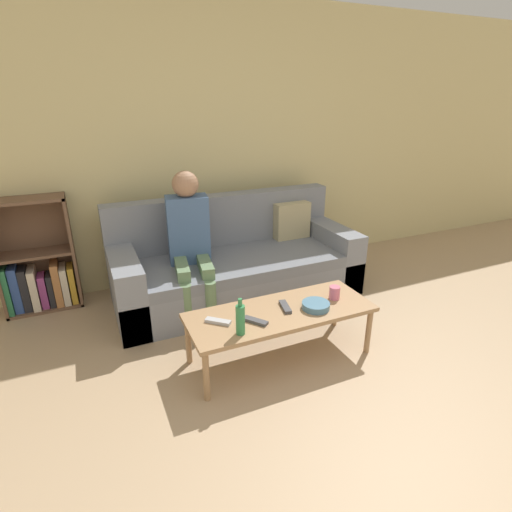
{
  "coord_description": "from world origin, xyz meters",
  "views": [
    {
      "loc": [
        -1.08,
        -0.92,
        1.75
      ],
      "look_at": [
        0.1,
        1.71,
        0.59
      ],
      "focal_mm": 28.0,
      "sensor_mm": 36.0,
      "label": 1
    }
  ],
  "objects_px": {
    "tv_remote_0": "(255,321)",
    "snack_bowl": "(316,306)",
    "tv_remote_1": "(285,307)",
    "tv_remote_2": "(218,321)",
    "person_adult": "(189,234)",
    "cup_near": "(335,293)",
    "couch": "(236,265)",
    "bottle": "(240,319)",
    "coffee_table": "(281,315)",
    "bookshelf": "(38,269)"
  },
  "relations": [
    {
      "from": "cup_near",
      "to": "tv_remote_0",
      "type": "bearing_deg",
      "value": -174.1
    },
    {
      "from": "person_adult",
      "to": "cup_near",
      "type": "xyz_separation_m",
      "value": [
        0.79,
        -0.97,
        -0.25
      ]
    },
    {
      "from": "tv_remote_0",
      "to": "bottle",
      "type": "relative_size",
      "value": 0.68
    },
    {
      "from": "tv_remote_0",
      "to": "snack_bowl",
      "type": "relative_size",
      "value": 0.86
    },
    {
      "from": "couch",
      "to": "snack_bowl",
      "type": "bearing_deg",
      "value": -82.58
    },
    {
      "from": "person_adult",
      "to": "tv_remote_1",
      "type": "bearing_deg",
      "value": -58.56
    },
    {
      "from": "tv_remote_2",
      "to": "cup_near",
      "type": "bearing_deg",
      "value": -50.04
    },
    {
      "from": "couch",
      "to": "tv_remote_0",
      "type": "xyz_separation_m",
      "value": [
        -0.31,
        -1.13,
        0.1
      ]
    },
    {
      "from": "snack_bowl",
      "to": "person_adult",
      "type": "bearing_deg",
      "value": 119.58
    },
    {
      "from": "cup_near",
      "to": "snack_bowl",
      "type": "xyz_separation_m",
      "value": [
        -0.2,
        -0.07,
        -0.03
      ]
    },
    {
      "from": "tv_remote_1",
      "to": "bottle",
      "type": "xyz_separation_m",
      "value": [
        -0.4,
        -0.17,
        0.09
      ]
    },
    {
      "from": "tv_remote_1",
      "to": "tv_remote_2",
      "type": "distance_m",
      "value": 0.49
    },
    {
      "from": "coffee_table",
      "to": "tv_remote_0",
      "type": "relative_size",
      "value": 7.87
    },
    {
      "from": "tv_remote_2",
      "to": "couch",
      "type": "bearing_deg",
      "value": 14.49
    },
    {
      "from": "cup_near",
      "to": "tv_remote_0",
      "type": "xyz_separation_m",
      "value": [
        -0.66,
        -0.07,
        -0.04
      ]
    },
    {
      "from": "tv_remote_1",
      "to": "bottle",
      "type": "relative_size",
      "value": 0.72
    },
    {
      "from": "cup_near",
      "to": "bottle",
      "type": "xyz_separation_m",
      "value": [
        -0.8,
        -0.15,
        0.06
      ]
    },
    {
      "from": "coffee_table",
      "to": "tv_remote_2",
      "type": "distance_m",
      "value": 0.45
    },
    {
      "from": "couch",
      "to": "bookshelf",
      "type": "height_order",
      "value": "bookshelf"
    },
    {
      "from": "couch",
      "to": "bookshelf",
      "type": "relative_size",
      "value": 2.22
    },
    {
      "from": "coffee_table",
      "to": "person_adult",
      "type": "bearing_deg",
      "value": 110.31
    },
    {
      "from": "bookshelf",
      "to": "person_adult",
      "type": "relative_size",
      "value": 0.83
    },
    {
      "from": "bookshelf",
      "to": "snack_bowl",
      "type": "distance_m",
      "value": 2.41
    },
    {
      "from": "couch",
      "to": "bottle",
      "type": "bearing_deg",
      "value": -110.22
    },
    {
      "from": "snack_bowl",
      "to": "couch",
      "type": "bearing_deg",
      "value": 97.42
    },
    {
      "from": "tv_remote_0",
      "to": "tv_remote_2",
      "type": "distance_m",
      "value": 0.24
    },
    {
      "from": "couch",
      "to": "coffee_table",
      "type": "height_order",
      "value": "couch"
    },
    {
      "from": "bookshelf",
      "to": "person_adult",
      "type": "height_order",
      "value": "person_adult"
    },
    {
      "from": "tv_remote_2",
      "to": "snack_bowl",
      "type": "height_order",
      "value": "snack_bowl"
    },
    {
      "from": "tv_remote_2",
      "to": "bottle",
      "type": "relative_size",
      "value": 0.65
    },
    {
      "from": "couch",
      "to": "coffee_table",
      "type": "bearing_deg",
      "value": -94.63
    },
    {
      "from": "cup_near",
      "to": "bottle",
      "type": "relative_size",
      "value": 0.39
    },
    {
      "from": "snack_bowl",
      "to": "cup_near",
      "type": "bearing_deg",
      "value": 19.21
    },
    {
      "from": "person_adult",
      "to": "couch",
      "type": "bearing_deg",
      "value": 19.94
    },
    {
      "from": "bookshelf",
      "to": "tv_remote_0",
      "type": "bearing_deg",
      "value": -49.9
    },
    {
      "from": "coffee_table",
      "to": "cup_near",
      "type": "bearing_deg",
      "value": -0.5
    },
    {
      "from": "person_adult",
      "to": "bookshelf",
      "type": "bearing_deg",
      "value": 164.08
    },
    {
      "from": "tv_remote_1",
      "to": "tv_remote_2",
      "type": "xyz_separation_m",
      "value": [
        -0.49,
        0.01,
        0.0
      ]
    },
    {
      "from": "coffee_table",
      "to": "bottle",
      "type": "bearing_deg",
      "value": -156.9
    },
    {
      "from": "coffee_table",
      "to": "snack_bowl",
      "type": "bearing_deg",
      "value": -17.55
    },
    {
      "from": "couch",
      "to": "tv_remote_2",
      "type": "relative_size",
      "value": 13.8
    },
    {
      "from": "bookshelf",
      "to": "bottle",
      "type": "bearing_deg",
      "value": -54.27
    },
    {
      "from": "tv_remote_0",
      "to": "snack_bowl",
      "type": "height_order",
      "value": "snack_bowl"
    },
    {
      "from": "person_adult",
      "to": "snack_bowl",
      "type": "bearing_deg",
      "value": -51.77
    },
    {
      "from": "tv_remote_0",
      "to": "tv_remote_2",
      "type": "bearing_deg",
      "value": 120.2
    },
    {
      "from": "tv_remote_1",
      "to": "snack_bowl",
      "type": "height_order",
      "value": "snack_bowl"
    },
    {
      "from": "cup_near",
      "to": "couch",
      "type": "bearing_deg",
      "value": 108.15
    },
    {
      "from": "tv_remote_0",
      "to": "snack_bowl",
      "type": "distance_m",
      "value": 0.46
    },
    {
      "from": "coffee_table",
      "to": "snack_bowl",
      "type": "distance_m",
      "value": 0.25
    },
    {
      "from": "bottle",
      "to": "cup_near",
      "type": "bearing_deg",
      "value": 10.69
    }
  ]
}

